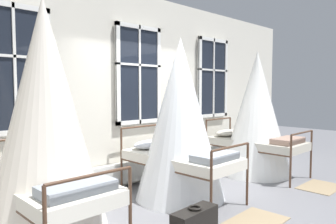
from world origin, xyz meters
TOP-DOWN VIEW (x-y plane):
  - ground at (0.00, 0.00)m, footprint 21.00×21.00m
  - back_wall_with_windows at (0.00, 1.41)m, footprint 9.62×0.10m
  - window_bank at (-0.00, 1.29)m, footprint 5.15×0.10m
  - cot_first at (-2.12, 0.27)m, footprint 1.38×1.89m
  - cot_second at (-0.04, 0.25)m, footprint 1.38×1.90m
  - cot_third at (2.10, 0.21)m, footprint 1.38×1.88m
  - rug_second at (0.00, -1.06)m, footprint 0.82×0.59m
  - rug_third at (2.09, -1.06)m, footprint 0.80×0.57m

SIDE VIEW (x-z plane):
  - ground at x=0.00m, z-range 0.00..0.00m
  - rug_second at x=0.00m, z-range 0.00..0.01m
  - rug_third at x=2.09m, z-range 0.00..0.01m
  - window_bank at x=0.00m, z-range -0.28..2.45m
  - cot_third at x=2.10m, z-range -0.04..2.39m
  - cot_second at x=-0.04m, z-range -0.04..2.42m
  - cot_first at x=-2.12m, z-range -0.04..2.62m
  - back_wall_with_windows at x=0.00m, z-range 0.00..3.36m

